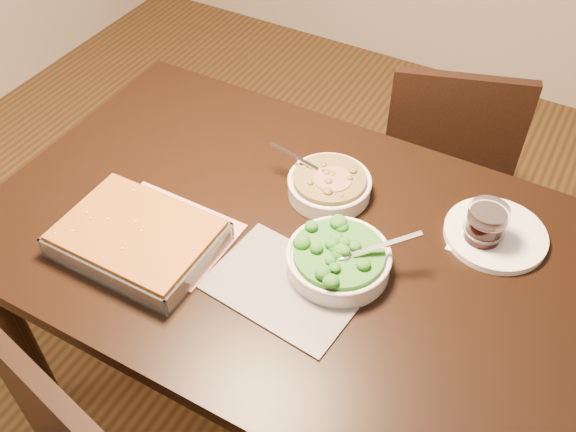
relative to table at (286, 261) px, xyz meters
The scene contains 11 objects.
ground 0.65m from the table, ahead, with size 4.00×4.00×0.00m, color #412812.
table is the anchor object (origin of this frame).
magazine_a 0.29m from the table, 151.05° to the right, with size 0.30×0.22×0.01m, color #B93535.
magazine_b 0.18m from the table, 60.57° to the right, with size 0.31×0.22×0.01m, color #24242C.
coaster 0.45m from the table, 26.01° to the left, with size 0.12×0.12×0.00m, color white.
stew_bowl 0.21m from the table, 81.40° to the left, with size 0.23×0.20×0.08m.
broccoli_bowl 0.20m from the table, 12.82° to the right, with size 0.23×0.23×0.09m.
baking_dish 0.35m from the table, 143.83° to the right, with size 0.34×0.25×0.06m.
wine_tumbler 0.47m from the table, 26.01° to the left, with size 0.09×0.09×0.10m.
dinner_plate 0.49m from the table, 28.00° to the left, with size 0.23×0.23×0.02m, color white.
chair_far 0.82m from the table, 78.43° to the left, with size 0.50×0.50×0.85m.
Camera 1 is at (0.49, -0.87, 1.83)m, focal length 40.00 mm.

